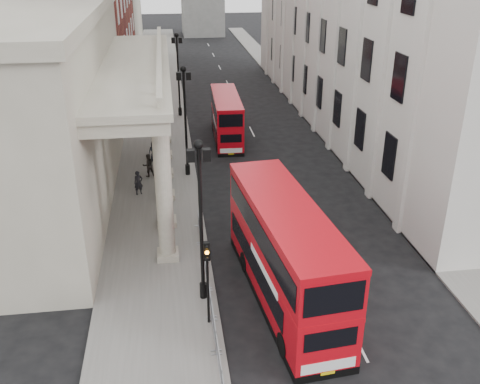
{
  "coord_description": "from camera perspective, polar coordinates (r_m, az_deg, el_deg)",
  "views": [
    {
      "loc": [
        -1.82,
        -18.18,
        16.13
      ],
      "look_at": [
        2.18,
        10.76,
        2.66
      ],
      "focal_mm": 40.0,
      "sensor_mm": 36.0,
      "label": 1
    }
  ],
  "objects": [
    {
      "name": "ground",
      "position": [
        24.38,
        -1.69,
        -16.69
      ],
      "size": [
        260.0,
        260.0,
        0.0
      ],
      "primitive_type": "plane",
      "color": "black",
      "rests_on": "ground"
    },
    {
      "name": "lamp_post_south",
      "position": [
        24.89,
        -4.22,
        -2.11
      ],
      "size": [
        1.05,
        0.44,
        8.32
      ],
      "color": "black",
      "rests_on": "sidewalk_west"
    },
    {
      "name": "lamp_post_north",
      "position": [
        55.35,
        -6.62,
        12.9
      ],
      "size": [
        1.05,
        0.44,
        8.32
      ],
      "color": "black",
      "rests_on": "sidewalk_west"
    },
    {
      "name": "pedestrian_c",
      "position": [
        44.17,
        -9.19,
        4.33
      ],
      "size": [
        0.91,
        0.7,
        1.66
      ],
      "primitive_type": "imported",
      "rotation": [
        0.0,
        0.0,
        6.05
      ],
      "color": "black",
      "rests_on": "sidewalk_west"
    },
    {
      "name": "pedestrian_a",
      "position": [
        38.24,
        -10.78,
        0.97
      ],
      "size": [
        0.74,
        0.61,
        1.73
      ],
      "primitive_type": "imported",
      "rotation": [
        0.0,
        0.0,
        0.36
      ],
      "color": "black",
      "rests_on": "sidewalk_west"
    },
    {
      "name": "lamp_post_mid",
      "position": [
        39.82,
        -5.86,
        8.26
      ],
      "size": [
        1.05,
        0.44,
        8.32
      ],
      "color": "black",
      "rests_on": "sidewalk_west"
    },
    {
      "name": "sidewalk_east",
      "position": [
        53.05,
        9.36,
        6.79
      ],
      "size": [
        3.0,
        140.0,
        0.12
      ],
      "primitive_type": "cube",
      "color": "slate",
      "rests_on": "ground"
    },
    {
      "name": "sidewalk_west",
      "position": [
        50.81,
        -8.85,
        6.02
      ],
      "size": [
        6.0,
        140.0,
        0.12
      ],
      "primitive_type": "cube",
      "color": "slate",
      "rests_on": "ground"
    },
    {
      "name": "bus_far",
      "position": [
        48.71,
        -1.46,
        8.03
      ],
      "size": [
        2.56,
        9.44,
        4.05
      ],
      "rotation": [
        0.0,
        0.0,
        -0.03
      ],
      "color": "red",
      "rests_on": "ground"
    },
    {
      "name": "pedestrian_b",
      "position": [
        41.16,
        -9.76,
        2.84
      ],
      "size": [
        1.06,
        0.96,
        1.79
      ],
      "primitive_type": "imported",
      "rotation": [
        0.0,
        0.0,
        3.53
      ],
      "color": "black",
      "rests_on": "sidewalk_west"
    },
    {
      "name": "portico_building",
      "position": [
        38.56,
        -20.79,
        7.92
      ],
      "size": [
        9.0,
        28.0,
        12.0
      ],
      "primitive_type": "cube",
      "color": "gray",
      "rests_on": "ground"
    },
    {
      "name": "crowd_barriers",
      "position": [
        25.65,
        -3.07,
        -12.36
      ],
      "size": [
        0.5,
        18.75,
        1.1
      ],
      "color": "gray",
      "rests_on": "sidewalk_west"
    },
    {
      "name": "bus_near",
      "position": [
        26.17,
        4.84,
        -6.31
      ],
      "size": [
        4.0,
        12.03,
        5.1
      ],
      "rotation": [
        0.0,
        0.0,
        0.1
      ],
      "color": "red",
      "rests_on": "ground"
    },
    {
      "name": "kerb",
      "position": [
        50.82,
        -5.51,
        6.22
      ],
      "size": [
        0.2,
        140.0,
        0.14
      ],
      "primitive_type": "cube",
      "color": "slate",
      "rests_on": "ground"
    },
    {
      "name": "traffic_light",
      "position": [
        24.04,
        -3.5,
        -8.1
      ],
      "size": [
        0.28,
        0.33,
        4.3
      ],
      "color": "black",
      "rests_on": "sidewalk_west"
    }
  ]
}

